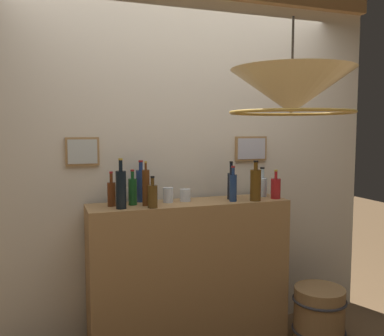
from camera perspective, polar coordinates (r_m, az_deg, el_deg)
The scene contains 17 objects.
panelled_rear_partition at distance 3.17m, azimuth -1.83°, elevation 2.48°, with size 3.29×0.15×2.74m.
bar_shelf_unit at distance 3.11m, azimuth -0.32°, elevation -14.62°, with size 1.45×0.35×1.09m, color #9E7547.
liquor_bottle_sherry at distance 2.99m, azimuth 5.70°, elevation -2.63°, with size 0.05×0.05×0.26m.
liquor_bottle_whiskey at distance 3.17m, azimuth 11.49°, elevation -2.72°, with size 0.07×0.07×0.22m.
liquor_bottle_tequila at distance 2.87m, azimuth -8.21°, elevation -3.15°, with size 0.06×0.06×0.25m.
liquor_bottle_vermouth at distance 2.85m, azimuth -11.08°, elevation -3.45°, with size 0.06×0.06×0.24m.
liquor_bottle_vodka at distance 2.74m, azimuth -9.79°, elevation -2.85°, with size 0.07×0.07×0.33m.
liquor_bottle_scotch at distance 3.25m, azimuth 9.67°, elevation -2.46°, with size 0.08×0.08×0.23m.
liquor_bottle_rum at distance 2.83m, azimuth -6.39°, elevation -2.66°, with size 0.05×0.05×0.30m.
liquor_bottle_amaro at distance 3.08m, azimuth 5.42°, elevation -2.34°, with size 0.05×0.05×0.28m.
liquor_bottle_port at distance 3.04m, azimuth 8.78°, elevation -2.26°, with size 0.08×0.08×0.30m.
liquor_bottle_brandy at distance 2.98m, azimuth -7.06°, elevation -2.35°, with size 0.07×0.07×0.30m.
liquor_bottle_rye at distance 2.75m, azimuth -5.47°, elevation -3.84°, with size 0.07×0.07×0.21m.
glass_tumbler_rocks at distance 2.95m, azimuth -3.32°, elevation -3.75°, with size 0.07×0.07×0.11m.
glass_tumbler_highball at distance 3.00m, azimuth -0.94°, elevation -3.76°, with size 0.08×0.08×0.09m.
pendant_lamp at distance 2.16m, azimuth 13.62°, elevation 10.07°, with size 0.63×0.63×0.48m.
wooden_barrel at distance 3.44m, azimuth 17.16°, elevation -18.83°, with size 0.40×0.40×0.42m.
Camera 1 is at (-0.96, -1.92, 1.61)m, focal length 38.56 mm.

